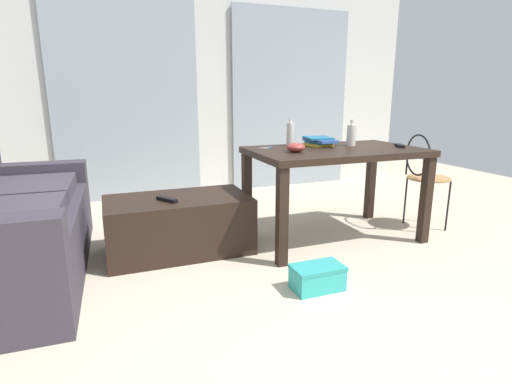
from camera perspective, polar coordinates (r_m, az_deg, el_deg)
ground_plane at (r=3.15m, az=4.75°, el=-8.06°), size 8.40×8.40×0.00m
wall_back at (r=4.95m, az=-6.18°, el=14.61°), size 5.21×0.10×2.50m
curtains at (r=4.87m, az=-5.86°, el=12.88°), size 3.56×0.03×2.20m
couch at (r=3.03m, az=-32.38°, el=-4.52°), size 0.89×1.84×0.85m
coffee_table at (r=3.09m, az=-11.01°, el=-4.59°), size 1.06×0.59×0.42m
craft_table at (r=3.27m, az=11.29°, el=4.39°), size 1.36×0.81×0.75m
wire_chair at (r=3.79m, az=22.84°, el=2.91°), size 0.37×0.39×0.84m
bottle_near at (r=3.45m, az=13.50°, el=7.94°), size 0.08×0.08×0.22m
bottle_far at (r=3.38m, az=4.92°, el=8.27°), size 0.06×0.06×0.22m
bowl at (r=3.02m, az=5.72°, el=6.39°), size 0.14×0.14×0.07m
book_stack at (r=3.40m, az=9.03°, el=7.21°), size 0.24×0.31×0.07m
tv_remote_on_table at (r=3.49m, az=19.88°, el=6.25°), size 0.10×0.15×0.02m
scissors at (r=3.24m, az=1.67°, el=6.39°), size 0.12×0.09×0.00m
tv_remote_primary at (r=2.94m, az=-12.66°, el=-1.06°), size 0.13×0.18×0.03m
shoebox at (r=2.53m, az=8.77°, el=-11.98°), size 0.32×0.19×0.15m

